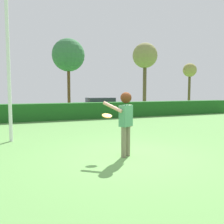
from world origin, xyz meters
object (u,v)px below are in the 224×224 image
person (126,117)px  maple_tree (145,57)px  frisbee (107,116)px  lamppost (8,50)px  oak_tree (68,55)px  willow_tree (190,72)px  parked_car_green (100,104)px

person → maple_tree: size_ratio=0.26×
frisbee → lamppost: 4.47m
person → oak_tree: bearing=83.4°
willow_tree → maple_tree: (-4.93, 1.14, 1.50)m
parked_car_green → oak_tree: 5.64m
person → willow_tree: (14.94, 15.24, 2.80)m
lamppost → oak_tree: bearing=69.3°
person → parked_car_green: 13.61m
parked_car_green → maple_tree: 8.44m
parked_car_green → frisbee: bearing=-108.6°
person → willow_tree: willow_tree is taller
lamppost → maple_tree: maple_tree is taller
willow_tree → lamppost: bearing=-146.4°
frisbee → oak_tree: 16.39m
parked_car_green → person: bearing=-106.5°
lamppost → parked_car_green: (6.80, 9.70, -2.53)m
frisbee → lamppost: bearing=129.6°
oak_tree → willow_tree: bearing=-3.5°
parked_car_green → oak_tree: (-2.00, 3.01, 4.34)m
lamppost → willow_tree: bearing=33.6°
parked_car_green → oak_tree: bearing=123.6°
frisbee → lamppost: size_ratio=0.05×
frisbee → oak_tree: oak_tree is taller
willow_tree → oak_tree: (-13.09, 0.81, 1.12)m
lamppost → parked_car_green: size_ratio=1.37×
willow_tree → oak_tree: 13.16m
frisbee → willow_tree: (15.37, 14.94, 2.79)m
lamppost → maple_tree: size_ratio=0.85×
lamppost → willow_tree: lamppost is taller
parked_car_green → willow_tree: (11.09, 2.20, 3.22)m
lamppost → maple_tree: (12.95, 13.04, 2.19)m
parked_car_green → maple_tree: size_ratio=0.62×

